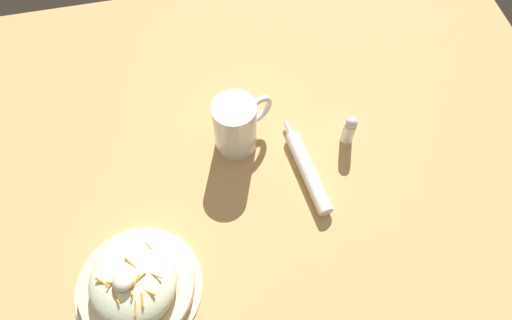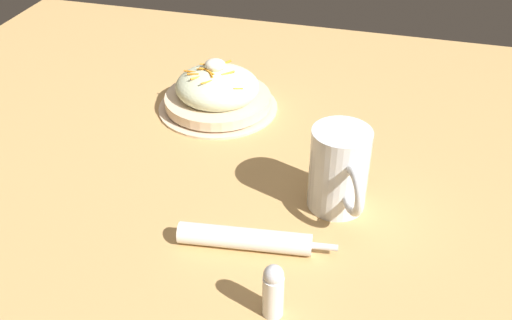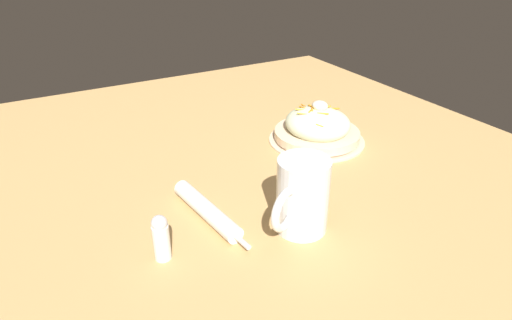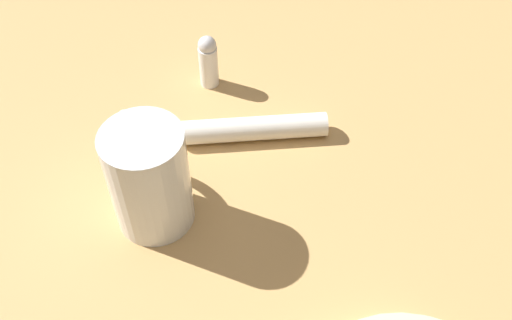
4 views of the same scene
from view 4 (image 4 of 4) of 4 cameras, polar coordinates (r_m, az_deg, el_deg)
name	(u,v)px [view 4 (image 4 of 4)]	position (r m, az deg, el deg)	size (l,w,h in m)	color
ground_plane	(345,201)	(0.70, 8.70, -4.02)	(1.43, 1.43, 0.00)	tan
beer_mug	(149,182)	(0.65, -10.38, -2.14)	(0.09, 0.13, 0.13)	white
napkin_roll	(253,129)	(0.75, -0.33, 3.09)	(0.22, 0.05, 0.03)	white
salt_shaker	(208,61)	(0.81, -4.70, 9.67)	(0.03, 0.03, 0.08)	white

